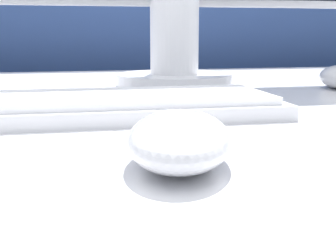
# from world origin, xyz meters

# --- Properties ---
(partition_panel) EXTENTS (5.00, 0.03, 1.03)m
(partition_panel) POSITION_xyz_m (0.00, 0.68, 0.51)
(partition_panel) COLOR navy
(partition_panel) RESTS_ON ground_plane
(computer_mouse_near) EXTENTS (0.10, 0.14, 0.04)m
(computer_mouse_near) POSITION_xyz_m (-0.02, -0.26, 0.74)
(computer_mouse_near) COLOR silver
(computer_mouse_near) RESTS_ON desk
(keyboard) EXTENTS (0.46, 0.15, 0.02)m
(keyboard) POSITION_xyz_m (-0.09, -0.06, 0.74)
(keyboard) COLOR silver
(keyboard) RESTS_ON desk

